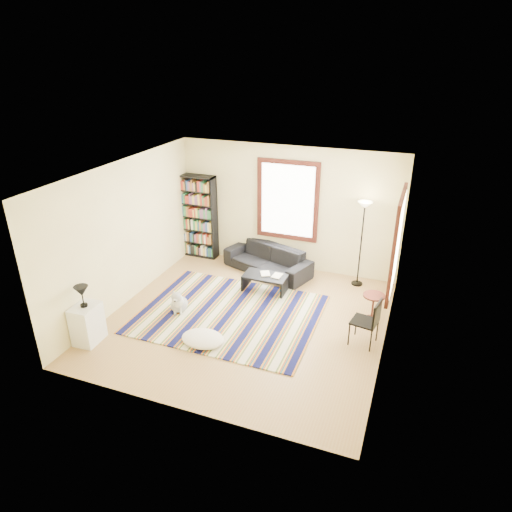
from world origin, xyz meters
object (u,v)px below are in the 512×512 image
(floor_lamp, at_px, (361,245))
(side_table, at_px, (373,308))
(folding_chair, at_px, (364,322))
(sofa, at_px, (268,260))
(floor_cushion, at_px, (203,339))
(dog, at_px, (179,300))
(coffee_table, at_px, (265,283))
(white_cabinet, at_px, (87,324))
(bookshelf, at_px, (198,217))

(floor_lamp, bearing_deg, side_table, -69.99)
(folding_chair, bearing_deg, side_table, 96.31)
(side_table, height_order, folding_chair, folding_chair)
(sofa, height_order, floor_cushion, sofa)
(folding_chair, bearing_deg, dog, -166.83)
(coffee_table, bearing_deg, side_table, -9.46)
(folding_chair, relative_size, dog, 1.73)
(dog, bearing_deg, floor_cushion, -58.41)
(sofa, bearing_deg, white_cabinet, -99.48)
(floor_lamp, height_order, dog, floor_lamp)
(bookshelf, bearing_deg, sofa, -8.28)
(sofa, relative_size, dog, 4.07)
(bookshelf, height_order, folding_chair, bookshelf)
(sofa, relative_size, floor_lamp, 1.09)
(bookshelf, bearing_deg, dog, -71.62)
(sofa, bearing_deg, folding_chair, -20.47)
(sofa, relative_size, floor_cushion, 2.64)
(side_table, height_order, white_cabinet, white_cabinet)
(folding_chair, height_order, white_cabinet, folding_chair)
(coffee_table, distance_m, floor_lamp, 2.15)
(sofa, height_order, bookshelf, bookshelf)
(dog, bearing_deg, floor_lamp, 20.31)
(floor_cushion, height_order, dog, dog)
(floor_lamp, xyz_separation_m, folding_chair, (0.44, -2.13, -0.50))
(sofa, xyz_separation_m, dog, (-1.03, -2.23, -0.05))
(dog, bearing_deg, bookshelf, 91.24)
(bookshelf, bearing_deg, floor_lamp, -2.51)
(sofa, height_order, side_table, sofa)
(bookshelf, bearing_deg, floor_cushion, -62.20)
(floor_cushion, height_order, folding_chair, folding_chair)
(bookshelf, relative_size, floor_cushion, 2.61)
(coffee_table, bearing_deg, folding_chair, -27.87)
(bookshelf, height_order, coffee_table, bookshelf)
(coffee_table, bearing_deg, sofa, 106.13)
(sofa, distance_m, white_cabinet, 4.16)
(floor_lamp, height_order, folding_chair, floor_lamp)
(bookshelf, relative_size, floor_lamp, 1.08)
(bookshelf, distance_m, floor_lamp, 3.87)
(floor_cushion, relative_size, folding_chair, 0.89)
(floor_cushion, bearing_deg, folding_chair, 21.09)
(folding_chair, bearing_deg, bookshelf, 161.83)
(bookshelf, distance_m, folding_chair, 4.92)
(bookshelf, xyz_separation_m, floor_lamp, (3.87, -0.17, -0.07))
(sofa, bearing_deg, bookshelf, -169.10)
(floor_cushion, bearing_deg, coffee_table, 80.26)
(floor_cushion, xyz_separation_m, floor_lamp, (2.13, 3.12, 0.83))
(floor_lamp, relative_size, white_cabinet, 2.66)
(side_table, relative_size, dog, 1.09)
(floor_lamp, distance_m, white_cabinet, 5.52)
(folding_chair, distance_m, dog, 3.49)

